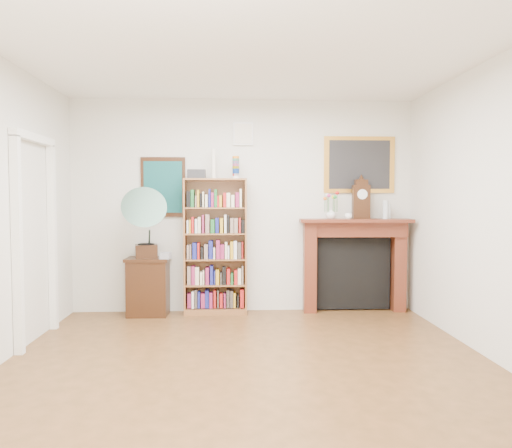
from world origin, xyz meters
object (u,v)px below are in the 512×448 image
Objects in this scene: fireplace at (354,256)px; gramophone at (144,219)px; flower_vase at (331,214)px; mantel_clock at (361,200)px; side_cabinet at (148,286)px; cd_stack at (166,256)px; bottle_left at (386,210)px; bookshelf at (215,239)px; teacup at (348,216)px; bottle_right at (388,211)px.

gramophone is at bearing -171.82° from fireplace.
mantel_clock is at bearing 0.37° from flower_vase.
mantel_clock is (2.77, 0.07, 1.11)m from side_cabinet.
gramophone is 2.41m from flower_vase.
side_cabinet is 0.50m from cd_stack.
flower_vase reaches higher than fireplace.
side_cabinet is 5.41× the size of flower_vase.
bookshelf is at bearing 180.00° from bottle_left.
flower_vase is at bearing -177.27° from mantel_clock.
fireplace is 10.75× the size of flower_vase.
gramophone is at bearing -175.18° from flower_vase.
gramophone reaches higher than teacup.
bottle_left is at bearing -0.81° from mantel_clock.
cd_stack is at bearing -26.94° from side_cabinet.
bottle_left reaches higher than side_cabinet.
bookshelf is at bearing -179.42° from flower_vase.
fireplace is at bearing 177.65° from bottle_right.
flower_vase is at bearing -178.20° from bottle_right.
mantel_clock is (0.08, -0.04, 0.75)m from fireplace.
bookshelf reaches higher than teacup.
teacup is (2.61, 0.12, 0.02)m from gramophone.
gramophone is at bearing -175.91° from bottle_right.
cd_stack is (-2.45, -0.24, 0.05)m from fireplace.
mantel_clock is 5.48× the size of teacup.
side_cabinet is 2.72m from fireplace.
gramophone is 3.18m from bottle_right.
side_cabinet is at bearing -178.35° from flower_vase.
gramophone is at bearing -173.45° from mantel_clock.
teacup is (-0.11, -0.13, 0.54)m from fireplace.
bookshelf is 8.43× the size of bottle_left.
teacup reaches higher than side_cabinet.
gramophone is at bearing -176.57° from bottle_left.
bottle_right is (0.37, 0.02, -0.15)m from mantel_clock.
teacup is at bearing -168.77° from bottle_right.
bookshelf reaches higher than side_cabinet.
mantel_clock is (1.91, 0.02, 0.50)m from bookshelf.
gramophone is 2.81m from mantel_clock.
flower_vase is at bearing -7.17° from gramophone.
side_cabinet is at bearing -179.02° from bottle_left.
flower_vase is 0.23m from teacup.
fireplace is at bearing 4.00° from side_cabinet.
bookshelf is at bearing -179.01° from bottle_right.
bottle_right is at bearing -7.90° from gramophone.
bottle_right is at bearing 37.69° from bottle_left.
fireplace is 0.57m from teacup.
flower_vase is 1.46× the size of teacup.
teacup is (2.59, -0.02, 0.90)m from side_cabinet.
bookshelf is 10.11× the size of bottle_right.
gramophone is 4.50× the size of bottle_right.
fireplace is (2.70, 0.11, 0.36)m from side_cabinet.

